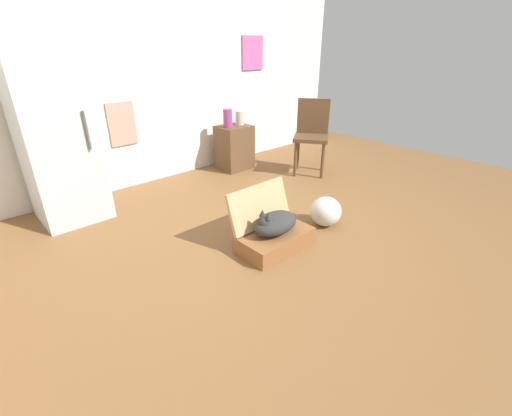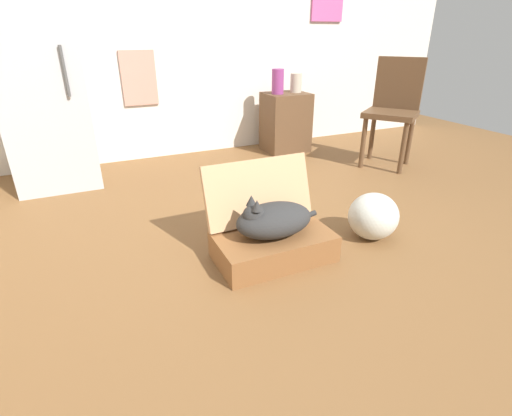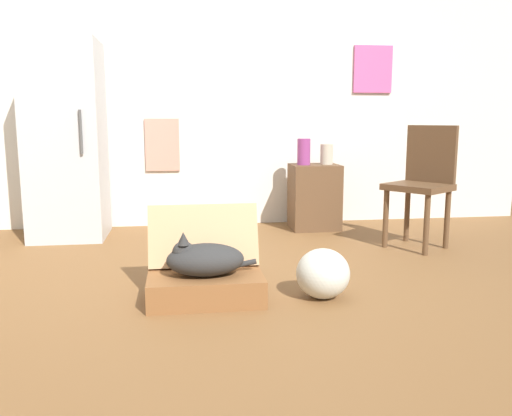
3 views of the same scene
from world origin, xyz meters
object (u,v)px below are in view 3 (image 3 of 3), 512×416
object	(u,v)px
side_table	(314,197)
chair	(423,180)
plastic_bag_white	(323,274)
suitcase_base	(206,288)
cat	(203,259)
refrigerator	(66,141)
vase_tall	(304,152)
vase_short	(327,154)

from	to	relation	value
side_table	chair	xyz separation A→B (m)	(0.68, -0.82, 0.24)
side_table	plastic_bag_white	bearing A→B (deg)	-102.77
suitcase_base	chair	size ratio (longest dim) A/B	0.67
cat	plastic_bag_white	world-z (taller)	cat
refrigerator	chair	distance (m)	3.02
cat	plastic_bag_white	xyz separation A→B (m)	(0.69, -0.03, -0.11)
plastic_bag_white	vase_tall	xyz separation A→B (m)	(0.33, 1.94, 0.59)
refrigerator	vase_tall	world-z (taller)	refrigerator
side_table	vase_short	distance (m)	0.42
refrigerator	vase_short	distance (m)	2.34
vase_tall	refrigerator	bearing A→B (deg)	-178.99
vase_tall	chair	bearing A→B (deg)	-45.61
side_table	refrigerator	bearing A→B (deg)	-178.71
refrigerator	chair	world-z (taller)	refrigerator
suitcase_base	chair	distance (m)	2.16
cat	refrigerator	xyz separation A→B (m)	(-1.09, 1.87, 0.60)
suitcase_base	vase_short	world-z (taller)	vase_short
plastic_bag_white	chair	world-z (taller)	chair
cat	side_table	distance (m)	2.23
vase_short	suitcase_base	bearing A→B (deg)	-122.62
side_table	chair	bearing A→B (deg)	-50.38
side_table	chair	size ratio (longest dim) A/B	0.62
plastic_bag_white	vase_tall	distance (m)	2.06
suitcase_base	cat	distance (m)	0.17
suitcase_base	chair	bearing A→B (deg)	31.32
cat	chair	bearing A→B (deg)	31.16
plastic_bag_white	vase_short	xyz separation A→B (m)	(0.55, 1.96, 0.56)
cat	side_table	bearing A→B (deg)	59.49
suitcase_base	cat	bearing A→B (deg)	178.19
cat	vase_tall	size ratio (longest dim) A/B	2.14
plastic_bag_white	vase_tall	world-z (taller)	vase_tall
suitcase_base	cat	xyz separation A→B (m)	(-0.01, 0.00, 0.17)
refrigerator	chair	bearing A→B (deg)	-14.92
vase_short	vase_tall	bearing A→B (deg)	-175.34
vase_tall	chair	world-z (taller)	chair
cat	vase_tall	world-z (taller)	vase_tall
cat	side_table	xyz separation A→B (m)	(1.13, 1.92, 0.05)
suitcase_base	plastic_bag_white	size ratio (longest dim) A/B	2.10
side_table	vase_tall	size ratio (longest dim) A/B	2.52
suitcase_base	side_table	xyz separation A→B (m)	(1.12, 1.92, 0.23)
cat	refrigerator	size ratio (longest dim) A/B	0.31
refrigerator	chair	xyz separation A→B (m)	(2.90, -0.77, -0.30)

